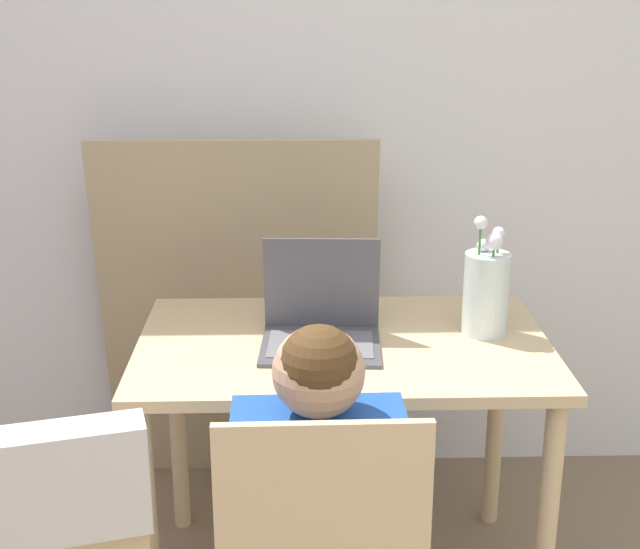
{
  "coord_description": "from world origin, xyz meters",
  "views": [
    {
      "loc": [
        -0.08,
        -0.59,
        1.61
      ],
      "look_at": [
        -0.02,
        1.54,
        0.91
      ],
      "focal_mm": 50.0,
      "sensor_mm": 36.0,
      "label": 1
    }
  ],
  "objects": [
    {
      "name": "wall_back",
      "position": [
        0.0,
        2.23,
        1.25
      ],
      "size": [
        6.4,
        0.05,
        2.5
      ],
      "color": "white",
      "rests_on": "ground_plane"
    },
    {
      "name": "dining_table",
      "position": [
        0.04,
        1.53,
        0.63
      ],
      "size": [
        1.06,
        0.67,
        0.73
      ],
      "color": "#D6B784",
      "rests_on": "ground_plane"
    },
    {
      "name": "person_seated",
      "position": [
        -0.04,
        0.99,
        0.63
      ],
      "size": [
        0.35,
        0.42,
        1.01
      ],
      "rotation": [
        0.0,
        0.0,
        3.16
      ],
      "color": "#1E4C9E",
      "rests_on": "ground_plane"
    },
    {
      "name": "laptop",
      "position": [
        -0.02,
        1.54,
        0.79
      ],
      "size": [
        0.31,
        0.27,
        0.26
      ],
      "rotation": [
        0.0,
        0.0,
        -0.05
      ],
      "color": "#4C4C51",
      "rests_on": "dining_table"
    },
    {
      "name": "flower_vase",
      "position": [
        0.41,
        1.58,
        0.85
      ],
      "size": [
        0.12,
        0.12,
        0.32
      ],
      "color": "silver",
      "rests_on": "dining_table"
    },
    {
      "name": "water_bottle",
      "position": [
        0.1,
        1.68,
        0.82
      ],
      "size": [
        0.07,
        0.07,
        0.2
      ],
      "color": "silver",
      "rests_on": "dining_table"
    },
    {
      "name": "cardboard_panel",
      "position": [
        -0.27,
        2.08,
        0.59
      ],
      "size": [
        0.87,
        0.18,
        1.18
      ],
      "color": "tan",
      "rests_on": "ground_plane"
    }
  ]
}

